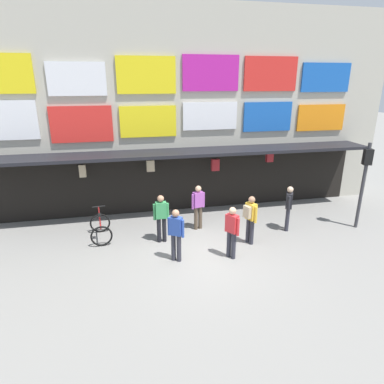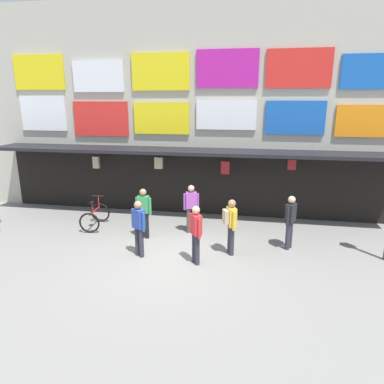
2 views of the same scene
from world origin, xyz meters
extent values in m
plane|color=gray|center=(0.00, 0.00, 0.00)|extent=(80.00, 80.00, 0.00)
cube|color=#B2AD9E|center=(0.00, 4.60, 4.00)|extent=(18.00, 1.20, 8.00)
cube|color=black|center=(0.00, 3.30, 2.60)|extent=(15.30, 1.40, 0.12)
cube|color=yellow|center=(-6.15, 3.95, 5.46)|extent=(2.11, 0.08, 1.31)
cube|color=white|center=(-3.69, 3.95, 5.29)|extent=(2.03, 0.08, 1.16)
cube|color=yellow|center=(-1.23, 3.95, 5.42)|extent=(2.18, 0.08, 1.32)
cube|color=#B71E93|center=(1.23, 3.95, 5.50)|extent=(2.21, 0.08, 1.32)
cube|color=red|center=(3.69, 3.95, 5.47)|extent=(2.22, 0.08, 1.31)
cube|color=blue|center=(6.15, 3.95, 5.34)|extent=(2.17, 0.08, 1.14)
cube|color=white|center=(-6.15, 3.95, 3.90)|extent=(1.96, 0.08, 1.38)
cube|color=red|center=(-3.69, 3.95, 3.70)|extent=(2.24, 0.08, 1.32)
cube|color=yellow|center=(-1.23, 3.95, 3.74)|extent=(2.15, 0.08, 1.18)
cube|color=white|center=(1.23, 3.95, 3.89)|extent=(2.21, 0.08, 1.08)
cube|color=blue|center=(3.69, 3.95, 3.81)|extent=(2.08, 0.08, 1.18)
cube|color=orange|center=(6.15, 3.95, 3.71)|extent=(2.17, 0.08, 1.09)
cylinder|color=black|center=(-3.78, 3.45, 2.41)|extent=(0.02, 0.02, 0.26)
cube|color=tan|center=(-3.78, 3.45, 2.05)|extent=(0.24, 0.15, 0.47)
cylinder|color=black|center=(-1.25, 3.49, 2.43)|extent=(0.02, 0.02, 0.22)
cube|color=tan|center=(-1.25, 3.49, 2.10)|extent=(0.30, 0.18, 0.44)
cylinder|color=black|center=(1.30, 3.31, 2.41)|extent=(0.02, 0.02, 0.26)
cube|color=maroon|center=(1.30, 3.31, 2.05)|extent=(0.31, 0.18, 0.47)
cylinder|color=black|center=(3.63, 3.35, 2.48)|extent=(0.02, 0.02, 0.13)
cube|color=maroon|center=(3.63, 3.35, 2.23)|extent=(0.28, 0.17, 0.36)
cube|color=black|center=(0.00, 3.98, 1.25)|extent=(15.30, 0.04, 2.50)
torus|color=black|center=(-3.25, 2.36, 0.36)|extent=(0.72, 0.13, 0.72)
torus|color=black|center=(-3.14, 1.27, 0.36)|extent=(0.72, 0.13, 0.72)
cylinder|color=#B21E1E|center=(-3.19, 1.82, 0.61)|extent=(0.14, 0.99, 0.05)
cylinder|color=#B21E1E|center=(-3.18, 1.65, 0.78)|extent=(0.04, 0.04, 0.35)
cube|color=black|center=(-3.18, 1.65, 0.97)|extent=(0.12, 0.21, 0.06)
cylinder|color=#B21E1E|center=(-3.24, 2.28, 0.78)|extent=(0.04, 0.04, 0.50)
cylinder|color=black|center=(-3.24, 2.28, 1.03)|extent=(0.44, 0.08, 0.04)
cylinder|color=#2D2D38|center=(0.77, -0.26, 0.44)|extent=(0.14, 0.14, 0.88)
cylinder|color=#2D2D38|center=(0.87, -0.41, 0.44)|extent=(0.14, 0.14, 0.88)
cube|color=red|center=(0.82, -0.33, 1.16)|extent=(0.38, 0.42, 0.56)
sphere|color=tan|center=(0.82, -0.33, 1.57)|extent=(0.22, 0.22, 0.22)
cylinder|color=red|center=(0.70, -0.15, 1.11)|extent=(0.09, 0.09, 0.56)
cylinder|color=red|center=(0.94, -0.52, 1.11)|extent=(0.09, 0.09, 0.56)
cylinder|color=black|center=(-1.07, 1.17, 0.44)|extent=(0.14, 0.14, 0.88)
cylinder|color=black|center=(-1.25, 1.17, 0.44)|extent=(0.14, 0.14, 0.88)
cube|color=#388E51|center=(-1.16, 1.17, 1.16)|extent=(0.36, 0.22, 0.56)
sphere|color=#A87A5B|center=(-1.16, 1.17, 1.57)|extent=(0.22, 0.22, 0.22)
cylinder|color=#388E51|center=(-0.94, 1.17, 1.11)|extent=(0.09, 0.09, 0.56)
cylinder|color=#388E51|center=(-1.38, 1.17, 1.11)|extent=(0.09, 0.09, 0.56)
cube|color=#2D5693|center=(-1.16, 1.33, 1.18)|extent=(0.28, 0.16, 0.40)
cylinder|color=#2D2D38|center=(1.71, 0.53, 0.44)|extent=(0.14, 0.14, 0.88)
cylinder|color=#2D2D38|center=(1.77, 0.37, 0.44)|extent=(0.14, 0.14, 0.88)
cube|color=gold|center=(1.74, 0.45, 1.16)|extent=(0.34, 0.42, 0.56)
sphere|color=#A87A5B|center=(1.74, 0.45, 1.57)|extent=(0.22, 0.22, 0.22)
cylinder|color=gold|center=(1.66, 0.65, 1.11)|extent=(0.09, 0.09, 0.56)
cylinder|color=gold|center=(1.82, 0.24, 1.11)|extent=(0.09, 0.09, 0.56)
cube|color=tan|center=(1.59, 0.39, 1.18)|extent=(0.25, 0.32, 0.40)
cylinder|color=#2D2D38|center=(-0.80, -0.21, 0.44)|extent=(0.14, 0.14, 0.88)
cylinder|color=#2D2D38|center=(-0.95, -0.11, 0.44)|extent=(0.14, 0.14, 0.88)
cube|color=#28479E|center=(-0.88, -0.16, 1.16)|extent=(0.42, 0.38, 0.56)
sphere|color=#A87A5B|center=(-0.88, -0.16, 1.57)|extent=(0.22, 0.22, 0.22)
cylinder|color=#28479E|center=(-0.69, -0.28, 1.11)|extent=(0.09, 0.09, 0.56)
cylinder|color=#28479E|center=(-1.06, -0.04, 1.11)|extent=(0.09, 0.09, 0.56)
cylinder|color=#2D2D38|center=(3.42, 1.06, 0.44)|extent=(0.14, 0.14, 0.88)
cylinder|color=#2D2D38|center=(3.51, 1.22, 0.44)|extent=(0.14, 0.14, 0.88)
cube|color=#232328|center=(3.47, 1.14, 1.16)|extent=(0.36, 0.42, 0.56)
sphere|color=beige|center=(3.47, 1.14, 1.57)|extent=(0.22, 0.22, 0.22)
cylinder|color=#232328|center=(3.36, 0.95, 1.11)|extent=(0.09, 0.09, 0.56)
cylinder|color=#232328|center=(3.57, 1.33, 1.11)|extent=(0.09, 0.09, 0.56)
cylinder|color=brown|center=(0.20, 1.89, 0.44)|extent=(0.14, 0.14, 0.88)
cylinder|color=brown|center=(0.37, 1.93, 0.44)|extent=(0.14, 0.14, 0.88)
cube|color=#9E4CA8|center=(0.29, 1.91, 1.16)|extent=(0.40, 0.30, 0.56)
sphere|color=tan|center=(0.29, 1.91, 1.57)|extent=(0.22, 0.22, 0.22)
cylinder|color=#9E4CA8|center=(0.07, 1.85, 1.11)|extent=(0.09, 0.09, 0.56)
cylinder|color=#9E4CA8|center=(0.50, 1.97, 1.11)|extent=(0.09, 0.09, 0.56)
camera|label=1|loc=(-2.27, -9.00, 5.30)|focal=30.91mm
camera|label=2|loc=(2.25, -9.05, 4.48)|focal=32.26mm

